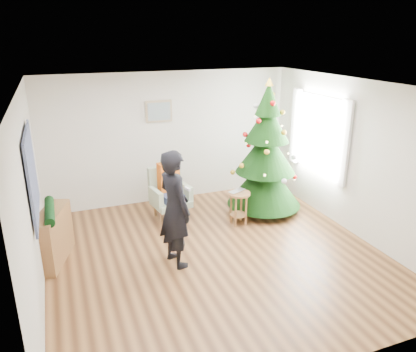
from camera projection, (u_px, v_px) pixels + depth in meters
name	position (u px, v px, depth m)	size (l,w,h in m)	color
floor	(216.00, 255.00, 6.32)	(5.00, 5.00, 0.00)	brown
ceiling	(217.00, 86.00, 5.46)	(5.00, 5.00, 0.00)	white
wall_back	(169.00, 138.00, 8.09)	(5.00, 5.00, 0.00)	silver
wall_front	(320.00, 262.00, 3.69)	(5.00, 5.00, 0.00)	silver
wall_left	(31.00, 201.00, 5.05)	(5.00, 5.00, 0.00)	silver
wall_right	(355.00, 159.00, 6.74)	(5.00, 5.00, 0.00)	silver
window_panel	(319.00, 134.00, 7.54)	(0.04, 1.30, 1.40)	white
curtains	(318.00, 134.00, 7.53)	(0.05, 1.75, 1.50)	white
christmas_tree	(266.00, 154.00, 7.57)	(1.41, 1.41, 2.55)	#3F2816
stool	(238.00, 208.00, 7.27)	(0.41, 0.41, 0.61)	brown
laptop	(239.00, 192.00, 7.16)	(0.33, 0.22, 0.03)	silver
armchair	(170.00, 200.00, 7.53)	(0.75, 0.71, 0.96)	#9AAE8C
seated_person	(170.00, 186.00, 7.39)	(0.41, 0.57, 1.26)	navy
standing_man	(175.00, 209.00, 5.83)	(0.64, 0.42, 1.76)	black
game_controller	(187.00, 189.00, 5.77)	(0.04, 0.13, 0.04)	white
console	(53.00, 236.00, 6.06)	(0.30, 1.00, 0.80)	brown
garland	(49.00, 211.00, 5.92)	(0.14, 0.14, 0.90)	black
tapestry	(32.00, 174.00, 5.24)	(0.03, 1.50, 1.15)	black
framed_picture	(159.00, 111.00, 7.81)	(0.52, 0.05, 0.42)	tan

